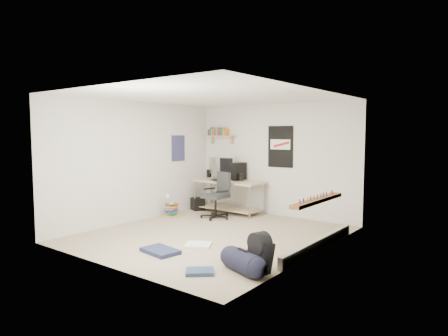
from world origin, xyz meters
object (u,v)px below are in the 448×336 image
Objects in this scene: backpack at (260,257)px; book_stack at (171,209)px; office_chair at (216,196)px; desk at (229,197)px; duffel_bag at (243,262)px.

backpack reaches higher than book_stack.
backpack is 3.96m from book_stack.
office_chair reaches higher than book_stack.
desk is at bearing 149.87° from backpack.
office_chair reaches higher than backpack.
office_chair is 2.33× the size of backpack.
desk is 4.02m from backpack.
book_stack is at bearing 168.46° from duffel_bag.
book_stack is (-3.50, 1.85, -0.05)m from backpack.
office_chair reaches higher than duffel_bag.
book_stack is at bearing -135.87° from office_chair.
office_chair reaches higher than desk.
duffel_bag is 3.90m from book_stack.
office_chair is at bearing 154.21° from duffel_bag.
desk is at bearing 54.64° from book_stack.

